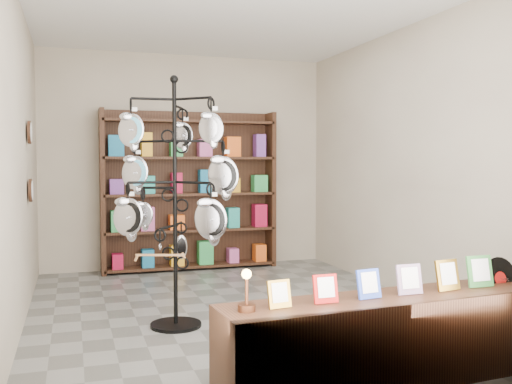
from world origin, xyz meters
TOP-DOWN VIEW (x-y plane):
  - ground at (0.00, 0.00)m, footprint 5.00×5.00m
  - room_envelope at (0.00, 0.00)m, footprint 5.00×5.00m
  - display_tree at (-0.68, -0.44)m, footprint 1.25×1.25m
  - front_shelf at (0.47, -2.18)m, footprint 2.42×0.66m
  - back_shelving at (0.00, 2.30)m, footprint 2.42×0.36m
  - wall_clocks at (-1.97, 0.80)m, footprint 0.03×0.24m

SIDE VIEW (x-z plane):
  - ground at x=0.00m, z-range 0.00..0.00m
  - front_shelf at x=0.47m, z-range -0.13..0.72m
  - back_shelving at x=0.00m, z-range -0.07..2.13m
  - display_tree at x=-0.68m, z-range 0.18..2.44m
  - wall_clocks at x=-1.97m, z-range 1.08..1.92m
  - room_envelope at x=0.00m, z-range -0.65..4.35m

